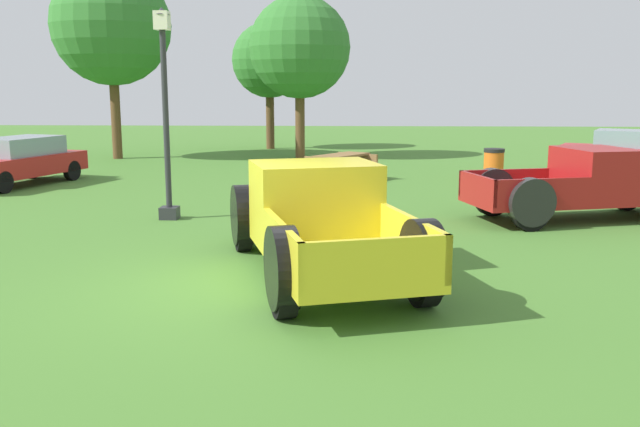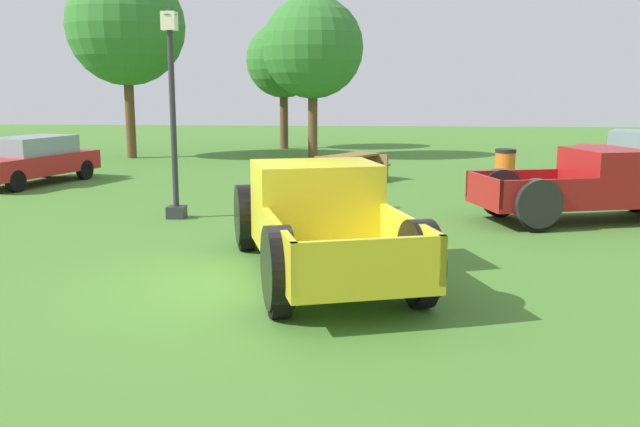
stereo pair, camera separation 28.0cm
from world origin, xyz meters
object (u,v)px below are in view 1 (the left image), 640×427
object	(u,v)px
sedan_distant_a	(632,152)
trash_can	(494,165)
oak_tree_center	(300,48)
picnic_table	(342,164)
oak_tree_east	(111,26)
sedan_distant_b	(18,160)
oak_tree_west	(269,61)
pickup_truck_foreground	(314,218)
pickup_truck_behind_left	(597,185)
lamp_post_near	(166,111)

from	to	relation	value
sedan_distant_a	trash_can	xyz separation A→B (m)	(-4.55, -1.68, -0.25)
sedan_distant_a	oak_tree_center	xyz separation A→B (m)	(-10.62, 4.80, 3.41)
picnic_table	oak_tree_east	distance (m)	11.45
sedan_distant_b	oak_tree_west	world-z (taller)	oak_tree_west
picnic_table	oak_tree_center	distance (m)	7.75
pickup_truck_foreground	oak_tree_center	distance (m)	16.80
pickup_truck_behind_left	sedan_distant_a	xyz separation A→B (m)	(3.58, 7.39, 0.03)
trash_can	oak_tree_west	bearing A→B (deg)	126.23
sedan_distant_a	oak_tree_west	distance (m)	15.41
sedan_distant_a	oak_tree_west	xyz separation A→B (m)	(-12.25, 8.82, 3.10)
sedan_distant_b	lamp_post_near	bearing A→B (deg)	-40.88
sedan_distant_b	lamp_post_near	xyz separation A→B (m)	(5.46, -4.73, 1.51)
picnic_table	sedan_distant_a	bearing A→B (deg)	11.54
trash_can	oak_tree_east	world-z (taller)	oak_tree_east
sedan_distant_b	trash_can	bearing A→B (deg)	5.96
picnic_table	trash_can	bearing A→B (deg)	1.79
oak_tree_east	sedan_distant_a	bearing A→B (deg)	-13.60
pickup_truck_foreground	lamp_post_near	world-z (taller)	lamp_post_near
sedan_distant_a	lamp_post_near	size ratio (longest dim) A/B	1.06
pickup_truck_behind_left	lamp_post_near	bearing A→B (deg)	-177.34
picnic_table	oak_tree_west	size ratio (longest dim) A/B	0.42
pickup_truck_behind_left	trash_can	world-z (taller)	pickup_truck_behind_left
pickup_truck_behind_left	trash_can	xyz separation A→B (m)	(-0.96, 5.71, -0.22)
oak_tree_west	trash_can	bearing A→B (deg)	-53.77
sedan_distant_a	oak_tree_west	bearing A→B (deg)	144.22
lamp_post_near	pickup_truck_behind_left	bearing A→B (deg)	2.66
trash_can	oak_tree_center	bearing A→B (deg)	133.12
picnic_table	oak_tree_east	xyz separation A→B (m)	(-8.65, 6.07, 4.41)
sedan_distant_b	lamp_post_near	size ratio (longest dim) A/B	1.01
pickup_truck_behind_left	oak_tree_east	distance (m)	18.67
oak_tree_east	oak_tree_center	bearing A→B (deg)	4.55
picnic_table	trash_can	distance (m)	4.37
lamp_post_near	oak_tree_center	distance (m)	12.86
sedan_distant_a	sedan_distant_b	size ratio (longest dim) A/B	1.05
pickup_truck_behind_left	oak_tree_center	size ratio (longest dim) A/B	0.84
pickup_truck_foreground	oak_tree_west	xyz separation A→B (m)	(-3.09, 20.41, 3.06)
sedan_distant_b	oak_tree_west	distance (m)	13.50
sedan_distant_b	picnic_table	distance (m)	9.00
lamp_post_near	oak_tree_east	distance (m)	13.40
pickup_truck_foreground	pickup_truck_behind_left	world-z (taller)	pickup_truck_foreground
trash_can	oak_tree_east	size ratio (longest dim) A/B	0.13
sedan_distant_b	sedan_distant_a	bearing A→B (deg)	9.77
oak_tree_west	oak_tree_center	size ratio (longest dim) A/B	0.90
picnic_table	pickup_truck_behind_left	bearing A→B (deg)	-46.28
sedan_distant_a	oak_tree_west	size ratio (longest dim) A/B	0.82
oak_tree_west	lamp_post_near	bearing A→B (deg)	-90.38
sedan_distant_a	oak_tree_west	world-z (taller)	oak_tree_west
trash_can	oak_tree_east	distance (m)	14.97
lamp_post_near	picnic_table	xyz separation A→B (m)	(3.45, 5.98, -1.71)
trash_can	oak_tree_east	xyz separation A→B (m)	(-13.01, 5.93, 4.43)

